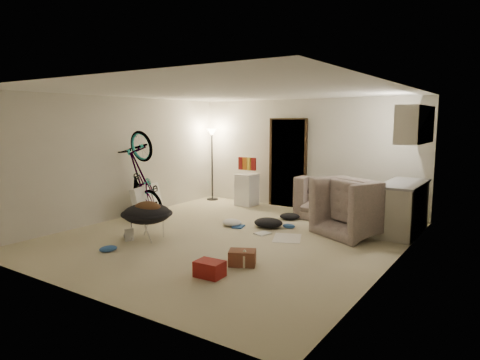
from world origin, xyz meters
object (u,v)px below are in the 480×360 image
Objects in this scene: sofa at (350,205)px; bicycle at (142,196)px; floor_lamp at (212,149)px; armchair at (361,213)px; kitchen_counter at (403,209)px; drink_case_a at (242,258)px; juicer at (245,259)px; mini_fridge at (247,190)px; tv_box at (148,202)px; drink_case_b at (210,269)px; saucer_chair at (147,218)px.

sofa is 1.16× the size of bicycle.
floor_lamp is 4.49m from armchair.
drink_case_a is (-1.44, -3.09, -0.33)m from kitchen_counter.
drink_case_a is at bearing -115.01° from kitchen_counter.
kitchen_counter is 1.24m from sofa.
bicycle is at bearing -87.70° from floor_lamp.
drink_case_a is (3.29, -1.24, -0.38)m from bicycle.
kitchen_counter is at bearing 66.04° from juicer.
kitchen_counter is 1.99× the size of mini_fridge.
mini_fridge is at bearing 122.52° from juicer.
bicycle is (0.10, -2.49, -0.82)m from floor_lamp.
armchair is 1.52× the size of mini_fridge.
sofa is (3.69, -0.20, -0.99)m from floor_lamp.
kitchen_counter is 1.47× the size of tv_box.
floor_lamp is 5.19m from drink_case_a.
drink_case_b is 1.46× the size of juicer.
mini_fridge reaches higher than juicer.
bicycle is 1.81× the size of tv_box.
armchair is 3.78m from saucer_chair.
juicer is at bearing -55.79° from mini_fridge.
floor_lamp is at bearing 6.97° from bicycle.
tv_box reaches higher than drink_case_a.
juicer is at bearing 71.24° from drink_case_b.
saucer_chair is 2.16m from juicer.
sofa is 2.48× the size of saucer_chair.
bicycle is at bearing -111.27° from mini_fridge.
floor_lamp is 5.58m from drink_case_b.
juicer is at bearing 100.49° from armchair.
floor_lamp reaches higher than armchair.
sofa is 4.10m from saucer_chair.
sofa is at bearing -3.11° from floor_lamp.
juicer is (-0.24, -3.56, -0.21)m from sofa.
kitchen_counter is 6.04× the size of juicer.
kitchen_counter is at bearing -7.66° from floor_lamp.
bicycle is at bearing -158.71° from kitchen_counter.
juicer is (0.16, 0.59, -0.00)m from drink_case_b.
juicer is at bearing -5.95° from saucer_chair.
floor_lamp reaches higher than kitchen_counter.
drink_case_b is at bearing -49.95° from tv_box.
armchair reaches higher than sofa.
floor_lamp is 1.77× the size of tv_box.
floor_lamp is 1.45m from mini_fridge.
bicycle is at bearing -107.91° from tv_box.
kitchen_counter is 1.73× the size of saucer_chair.
floor_lamp is 5.00× the size of drink_case_b.
juicer is at bearing -40.69° from tv_box.
tv_box reaches higher than drink_case_b.
mini_fridge is at bearing 0.64° from sofa.
drink_case_a is 0.62m from drink_case_b.
drink_case_b is at bearing -126.53° from drink_case_a.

